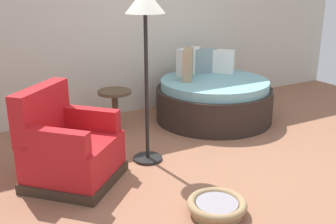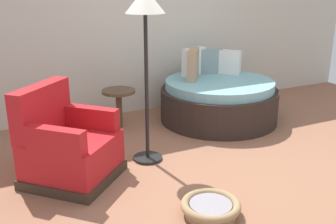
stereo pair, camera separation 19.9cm
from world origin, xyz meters
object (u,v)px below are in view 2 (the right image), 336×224
object	(u,v)px
red_armchair	(67,148)
side_table	(119,97)
round_daybed	(218,99)
floor_lamp	(145,18)
pet_basket	(211,208)

from	to	relation	value
red_armchair	side_table	size ratio (longest dim) A/B	2.17
round_daybed	red_armchair	xyz separation A→B (m)	(-2.30, -0.84, 0.03)
round_daybed	floor_lamp	distance (m)	2.04
round_daybed	pet_basket	distance (m)	2.48
round_daybed	red_armchair	world-z (taller)	round_daybed
round_daybed	red_armchair	size ratio (longest dim) A/B	1.44
round_daybed	side_table	xyz separation A→B (m)	(-1.35, 0.32, 0.12)
pet_basket	floor_lamp	bearing A→B (deg)	91.49
pet_basket	floor_lamp	distance (m)	1.92
round_daybed	pet_basket	world-z (taller)	round_daybed
round_daybed	red_armchair	distance (m)	2.45
floor_lamp	round_daybed	bearing A→B (deg)	28.86
side_table	red_armchair	bearing A→B (deg)	-129.20
floor_lamp	red_armchair	bearing A→B (deg)	-176.26
pet_basket	floor_lamp	size ratio (longest dim) A/B	0.28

